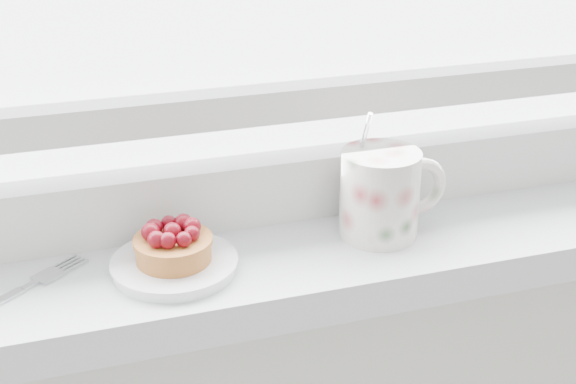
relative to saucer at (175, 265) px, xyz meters
name	(u,v)px	position (x,y,z in m)	size (l,w,h in m)	color
saucer	(175,265)	(0.00, 0.00, 0.00)	(0.12, 0.12, 0.01)	white
raspberry_tart	(173,244)	(0.00, 0.00, 0.02)	(0.08, 0.08, 0.04)	#985321
floral_mug	(382,192)	(0.22, 0.01, 0.04)	(0.12, 0.09, 0.13)	silver
fork	(9,296)	(-0.15, 0.00, 0.00)	(0.15, 0.12, 0.00)	silver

